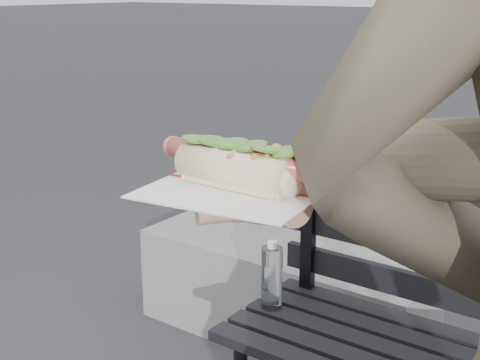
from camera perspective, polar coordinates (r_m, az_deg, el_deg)
name	(u,v)px	position (r m, az deg, el deg)	size (l,w,h in m)	color
concrete_block	(283,293)	(2.77, 3.67, -9.59)	(1.20, 0.40, 0.40)	slate
held_hotdog	(430,166)	(0.72, 15.88, 1.18)	(0.63, 0.31, 0.20)	#4E4534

